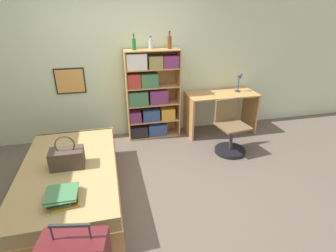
{
  "coord_description": "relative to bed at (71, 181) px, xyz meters",
  "views": [
    {
      "loc": [
        -0.25,
        -2.83,
        2.16
      ],
      "look_at": [
        0.47,
        0.2,
        0.75
      ],
      "focal_mm": 28.0,
      "sensor_mm": 36.0,
      "label": 1
    }
  ],
  "objects": [
    {
      "name": "ground_plane",
      "position": [
        0.8,
        -0.02,
        -0.22
      ],
      "size": [
        14.0,
        14.0,
        0.0
      ],
      "primitive_type": "plane",
      "color": "#66564C"
    },
    {
      "name": "bottle_brown",
      "position": [
        1.29,
        1.49,
        1.4
      ],
      "size": [
        0.07,
        0.07,
        0.2
      ],
      "color": "#B7BCC1",
      "rests_on": "bookcase"
    },
    {
      "name": "desk_chair",
      "position": [
        2.38,
        0.59,
        0.05
      ],
      "size": [
        0.5,
        0.51,
        0.85
      ],
      "color": "black",
      "rests_on": "ground_plane"
    },
    {
      "name": "desk",
      "position": [
        2.53,
        1.33,
        0.31
      ],
      "size": [
        1.26,
        0.59,
        0.76
      ],
      "color": "tan",
      "rests_on": "ground_plane"
    },
    {
      "name": "handbag",
      "position": [
        0.0,
        -0.02,
        0.34
      ],
      "size": [
        0.38,
        0.23,
        0.4
      ],
      "color": "#47382D",
      "rests_on": "bed"
    },
    {
      "name": "wall_back",
      "position": [
        0.79,
        1.67,
        1.08
      ],
      "size": [
        10.0,
        0.09,
        2.6
      ],
      "color": "beige",
      "rests_on": "ground_plane"
    },
    {
      "name": "bottle_clear",
      "position": [
        1.59,
        1.46,
        1.43
      ],
      "size": [
        0.07,
        0.07,
        0.28
      ],
      "color": "brown",
      "rests_on": "bookcase"
    },
    {
      "name": "desk_lamp",
      "position": [
        2.87,
        1.36,
        0.77
      ],
      "size": [
        0.15,
        0.1,
        0.36
      ],
      "color": "navy",
      "rests_on": "desk"
    },
    {
      "name": "book_stack_on_bed",
      "position": [
        0.02,
        -0.62,
        0.27
      ],
      "size": [
        0.34,
        0.38,
        0.09
      ],
      "color": "gold",
      "rests_on": "bed"
    },
    {
      "name": "bookcase",
      "position": [
        1.24,
        1.46,
        0.54
      ],
      "size": [
        0.92,
        0.31,
        1.54
      ],
      "color": "tan",
      "rests_on": "ground_plane"
    },
    {
      "name": "bed",
      "position": [
        0.0,
        0.0,
        0.0
      ],
      "size": [
        1.13,
        1.99,
        0.45
      ],
      "color": "tan",
      "rests_on": "ground_plane"
    },
    {
      "name": "bottle_green",
      "position": [
        1.01,
        1.44,
        1.41
      ],
      "size": [
        0.06,
        0.06,
        0.25
      ],
      "color": "#1E6B2D",
      "rests_on": "bookcase"
    }
  ]
}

